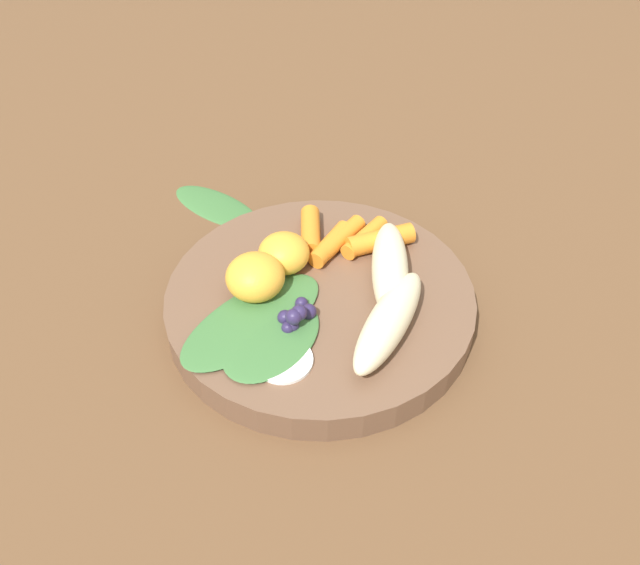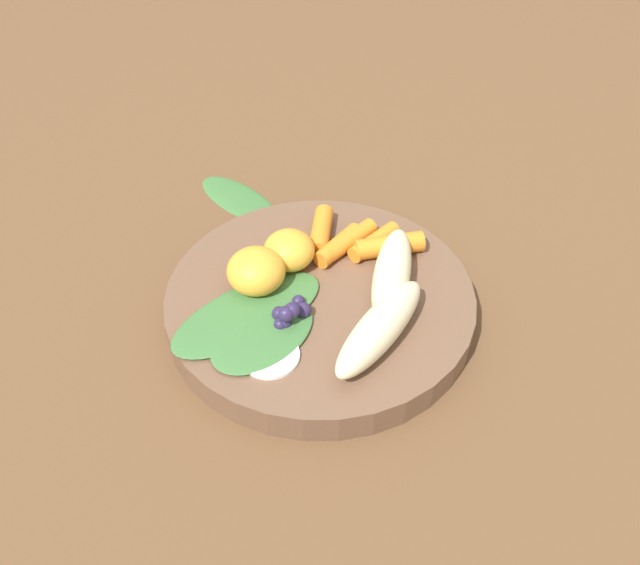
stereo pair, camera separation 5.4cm
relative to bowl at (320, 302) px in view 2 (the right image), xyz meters
The scene contains 16 objects.
ground_plane 0.01m from the bowl, ahead, with size 2.40×2.40×0.00m, color brown.
bowl is the anchor object (origin of this frame).
banana_peeled_left 0.07m from the bowl, behind, with size 0.12×0.03×0.03m, color beige.
banana_peeled_right 0.08m from the bowl, 134.87° to the left, with size 0.12×0.03×0.03m, color beige.
orange_segment_near 0.06m from the bowl, ahead, with size 0.05×0.05×0.04m, color #F4A833.
orange_segment_far 0.05m from the bowl, 46.40° to the right, with size 0.04×0.04×0.03m, color #F4A833.
carrot_front 0.08m from the bowl, 135.98° to the right, with size 0.02×0.02×0.06m, color orange.
carrot_mid_left 0.08m from the bowl, 125.35° to the right, with size 0.01×0.01×0.05m, color orange.
carrot_mid_right 0.07m from the bowl, 109.43° to the right, with size 0.02×0.02×0.06m, color orange.
carrot_rear 0.06m from the bowl, 102.55° to the right, with size 0.02×0.02×0.05m, color orange.
carrot_small 0.07m from the bowl, 85.31° to the right, with size 0.02×0.02×0.06m, color orange.
blueberry_pile 0.05m from the bowl, 61.57° to the left, with size 0.03×0.04×0.02m.
coconut_shred_patch 0.08m from the bowl, 67.92° to the left, with size 0.05×0.05×0.00m, color white.
kale_leaf_left 0.07m from the bowl, 31.08° to the left, with size 0.14×0.06×0.01m, color #3D7038.
kale_leaf_right 0.07m from the bowl, 53.70° to the left, with size 0.10×0.06×0.01m, color #3D7038.
kale_leaf_stray 0.19m from the bowl, 57.50° to the right, with size 0.11×0.04×0.01m, color #3D7038.
Camera 2 is at (-0.04, 0.39, 0.40)m, focal length 36.55 mm.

